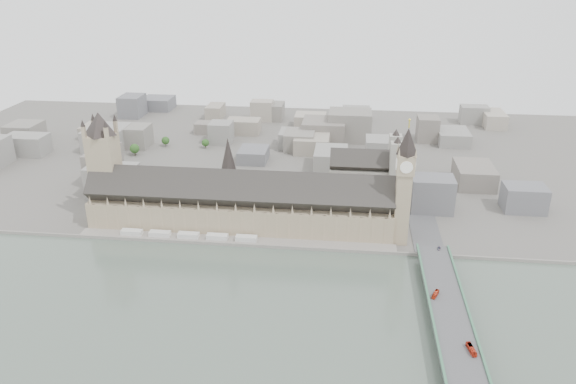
# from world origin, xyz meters

# --- Properties ---
(ground) EXTENTS (900.00, 900.00, 0.00)m
(ground) POSITION_xyz_m (0.00, 0.00, 0.00)
(ground) COLOR #595651
(ground) RESTS_ON ground
(river_thames) EXTENTS (600.00, 600.00, 0.00)m
(river_thames) POSITION_xyz_m (0.00, -165.00, 0.00)
(river_thames) COLOR #49564C
(river_thames) RESTS_ON ground
(embankment_wall) EXTENTS (600.00, 1.50, 3.00)m
(embankment_wall) POSITION_xyz_m (0.00, -15.00, 1.50)
(embankment_wall) COLOR gray
(embankment_wall) RESTS_ON ground
(river_terrace) EXTENTS (270.00, 15.00, 2.00)m
(river_terrace) POSITION_xyz_m (0.00, -7.50, 1.00)
(river_terrace) COLOR gray
(river_terrace) RESTS_ON ground
(terrace_tents) EXTENTS (118.00, 7.00, 4.00)m
(terrace_tents) POSITION_xyz_m (-40.00, -7.00, 4.00)
(terrace_tents) COLOR silver
(terrace_tents) RESTS_ON river_terrace
(palace_of_westminster) EXTENTS (265.00, 40.73, 55.44)m
(palace_of_westminster) POSITION_xyz_m (0.00, 19.70, 22.71)
(palace_of_westminster) COLOR gray
(palace_of_westminster) RESTS_ON ground
(elizabeth_tower) EXTENTS (17.00, 17.00, 107.50)m
(elizabeth_tower) POSITION_xyz_m (138.00, 8.00, 58.09)
(elizabeth_tower) COLOR gray
(elizabeth_tower) RESTS_ON ground
(victoria_tower) EXTENTS (30.00, 30.00, 100.00)m
(victoria_tower) POSITION_xyz_m (-122.00, 26.00, 55.20)
(victoria_tower) COLOR gray
(victoria_tower) RESTS_ON ground
(central_tower) EXTENTS (13.00, 13.00, 48.00)m
(central_tower) POSITION_xyz_m (-10.00, 26.00, 57.92)
(central_tower) COLOR #9E896D
(central_tower) RESTS_ON ground
(westminster_bridge) EXTENTS (25.00, 325.00, 10.25)m
(westminster_bridge) POSITION_xyz_m (162.00, -87.50, 5.12)
(westminster_bridge) COLOR #474749
(westminster_bridge) RESTS_ON ground
(bridge_parapets) EXTENTS (25.00, 235.00, 1.15)m
(bridge_parapets) POSITION_xyz_m (162.00, -132.00, 10.82)
(bridge_parapets) COLOR #407555
(bridge_parapets) RESTS_ON westminster_bridge
(westminster_abbey) EXTENTS (68.00, 36.00, 64.00)m
(westminster_abbey) POSITION_xyz_m (110.92, 95.00, 25.08)
(westminster_abbey) COLOR gray
(westminster_abbey) RESTS_ON ground
(city_skyline_inland) EXTENTS (720.00, 360.00, 38.00)m
(city_skyline_inland) POSITION_xyz_m (0.00, 245.00, 19.00)
(city_skyline_inland) COLOR gray
(city_skyline_inland) RESTS_ON ground
(park_trees) EXTENTS (110.00, 30.00, 15.00)m
(park_trees) POSITION_xyz_m (-10.00, 60.00, 7.50)
(park_trees) COLOR #244C1B
(park_trees) RESTS_ON ground
(red_bus_north) EXTENTS (6.37, 10.52, 2.90)m
(red_bus_north) POSITION_xyz_m (155.02, -87.43, 11.70)
(red_bus_north) COLOR red
(red_bus_north) RESTS_ON westminster_bridge
(red_bus_south) EXTENTS (4.79, 12.01, 3.26)m
(red_bus_south) POSITION_xyz_m (168.35, -144.30, 11.88)
(red_bus_south) COLOR red
(red_bus_south) RESTS_ON westminster_bridge
(car_approach) EXTENTS (3.23, 5.79, 1.59)m
(car_approach) POSITION_xyz_m (166.40, -19.83, 11.04)
(car_approach) COLOR gray
(car_approach) RESTS_ON westminster_bridge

